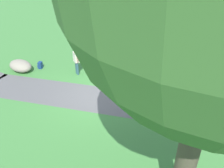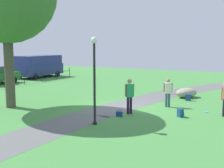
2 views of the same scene
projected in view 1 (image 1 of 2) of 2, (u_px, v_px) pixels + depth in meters
ground_plane at (99, 95)px, 11.46m from camera, size 48.00×48.00×0.00m
footpath_segment_mid at (61, 93)px, 11.61m from camera, size 8.27×3.70×0.01m
lamp_post at (176, 50)px, 10.43m from camera, size 0.28×0.28×3.79m
lawn_boulder at (21, 66)px, 13.50m from camera, size 1.83×1.68×0.63m
woman_with_handbag at (121, 69)px, 11.66m from camera, size 0.43×0.41×1.78m
man_near_boulder at (96, 39)px, 15.40m from camera, size 0.51×0.32×1.67m
passerby_on_path at (76, 59)px, 12.86m from camera, size 0.39×0.46×1.59m
handbag_on_grass at (134, 86)px, 11.93m from camera, size 0.33×0.34×0.31m
backpack_by_boulder at (40, 65)px, 13.83m from camera, size 0.28×0.29×0.40m
spare_backpack_on_lawn at (111, 62)px, 14.20m from camera, size 0.35×0.35×0.40m
frisbee_on_grass at (88, 58)px, 15.14m from camera, size 0.22×0.22×0.02m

